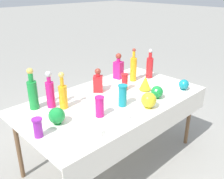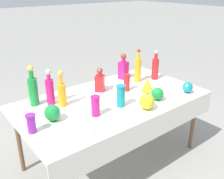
{
  "view_description": "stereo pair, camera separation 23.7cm",
  "coord_description": "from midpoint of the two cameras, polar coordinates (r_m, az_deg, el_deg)",
  "views": [
    {
      "loc": [
        -1.63,
        -1.68,
        1.86
      ],
      "look_at": [
        0.0,
        0.0,
        0.86
      ],
      "focal_mm": 40.0,
      "sensor_mm": 36.0,
      "label": 1
    },
    {
      "loc": [
        -1.45,
        -1.83,
        1.86
      ],
      "look_at": [
        0.0,
        0.0,
        0.86
      ],
      "focal_mm": 40.0,
      "sensor_mm": 36.0,
      "label": 2
    }
  ],
  "objects": [
    {
      "name": "slender_vase_3",
      "position": [
        2.38,
        -0.4,
        -1.31
      ],
      "size": [
        0.09,
        0.09,
        0.22
      ],
      "color": "teal",
      "rests_on": "display_table"
    },
    {
      "name": "round_bowl_0",
      "position": [
        2.84,
        13.83,
        1.08
      ],
      "size": [
        0.11,
        0.11,
        0.12
      ],
      "color": "teal",
      "rests_on": "display_table"
    },
    {
      "name": "round_bowl_3",
      "position": [
        2.17,
        -15.6,
        -5.86
      ],
      "size": [
        0.14,
        0.14,
        0.15
      ],
      "color": "#198C38",
      "rests_on": "display_table"
    },
    {
      "name": "tall_bottle_2",
      "position": [
        2.4,
        -13.95,
        -1.13
      ],
      "size": [
        0.08,
        0.08,
        0.36
      ],
      "color": "orange",
      "rests_on": "display_table"
    },
    {
      "name": "slender_vase_2",
      "position": [
        2.04,
        -19.88,
        -8.15
      ],
      "size": [
        0.08,
        0.08,
        0.16
      ],
      "color": "purple",
      "rests_on": "display_table"
    },
    {
      "name": "round_bowl_2",
      "position": [
        2.58,
        7.67,
        -0.62
      ],
      "size": [
        0.13,
        0.13,
        0.13
      ],
      "color": "#198C38",
      "rests_on": "display_table"
    },
    {
      "name": "tall_bottle_1",
      "position": [
        3.13,
        6.47,
        5.31
      ],
      "size": [
        0.08,
        0.08,
        0.37
      ],
      "color": "red",
      "rests_on": "display_table"
    },
    {
      "name": "display_table",
      "position": [
        2.59,
        -2.19,
        -3.3
      ],
      "size": [
        1.95,
        1.07,
        0.76
      ],
      "color": "white",
      "rests_on": "ground"
    },
    {
      "name": "ground_plane",
      "position": [
        2.99,
        -2.35,
        -15.4
      ],
      "size": [
        40.0,
        40.0,
        0.0
      ],
      "primitive_type": "plane",
      "color": "gray"
    },
    {
      "name": "tall_bottle_3",
      "position": [
        2.45,
        -16.69,
        -0.54
      ],
      "size": [
        0.08,
        0.08,
        0.36
      ],
      "color": "#C61972",
      "rests_on": "display_table"
    },
    {
      "name": "fluted_vase_0",
      "position": [
        2.75,
        5.19,
        1.44
      ],
      "size": [
        0.13,
        0.13,
        0.16
      ],
      "color": "yellow",
      "rests_on": "display_table"
    },
    {
      "name": "price_tag_center",
      "position": [
        2.15,
        0.87,
        -6.99
      ],
      "size": [
        0.05,
        0.02,
        0.05
      ],
      "primitive_type": "cube",
      "rotation": [
        -0.21,
        0.0,
        0.06
      ],
      "color": "white",
      "rests_on": "display_table"
    },
    {
      "name": "square_decanter_0",
      "position": [
        3.09,
        -0.72,
        4.98
      ],
      "size": [
        0.12,
        0.12,
        0.32
      ],
      "color": "#C61972",
      "rests_on": "display_table"
    },
    {
      "name": "cardboard_box_behind_left",
      "position": [
        3.57,
        -14.91,
        -6.61
      ],
      "size": [
        0.57,
        0.43,
        0.35
      ],
      "color": "tan",
      "rests_on": "ground"
    },
    {
      "name": "slender_vase_1",
      "position": [
        2.74,
        0.45,
        1.8
      ],
      "size": [
        0.08,
        0.08,
        0.19
      ],
      "color": "red",
      "rests_on": "display_table"
    },
    {
      "name": "square_decanter_1",
      "position": [
        2.72,
        -5.7,
        1.72
      ],
      "size": [
        0.14,
        0.14,
        0.26
      ],
      "color": "red",
      "rests_on": "display_table"
    },
    {
      "name": "tall_bottle_0",
      "position": [
        3.0,
        2.67,
        4.88
      ],
      "size": [
        0.08,
        0.08,
        0.4
      ],
      "color": "orange",
      "rests_on": "display_table"
    },
    {
      "name": "tall_bottle_4",
      "position": [
        2.46,
        -20.33,
        -0.65
      ],
      "size": [
        0.09,
        0.09,
        0.4
      ],
      "color": "#198C38",
      "rests_on": "display_table"
    },
    {
      "name": "price_tag_left",
      "position": [
        2.56,
        10.55,
        -2.23
      ],
      "size": [
        0.05,
        0.02,
        0.04
      ],
      "primitive_type": "cube",
      "rotation": [
        -0.21,
        0.0,
        -0.09
      ],
      "color": "white",
      "rests_on": "display_table"
    },
    {
      "name": "price_tag_right",
      "position": [
        1.99,
        -5.52,
        -9.94
      ],
      "size": [
        0.05,
        0.03,
        0.04
      ],
      "primitive_type": "cube",
      "rotation": [
        -0.21,
        0.0,
        0.23
      ],
      "color": "white",
      "rests_on": "display_table"
    },
    {
      "name": "round_bowl_1",
      "position": [
        2.37,
        5.57,
        -2.48
      ],
      "size": [
        0.15,
        0.15,
        0.16
      ],
      "color": "yellow",
      "rests_on": "display_table"
    },
    {
      "name": "slender_vase_0",
      "position": [
        2.21,
        -5.93,
        -3.84
      ],
      "size": [
        0.09,
        0.09,
        0.19
      ],
      "color": "#C61972",
      "rests_on": "display_table"
    }
  ]
}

